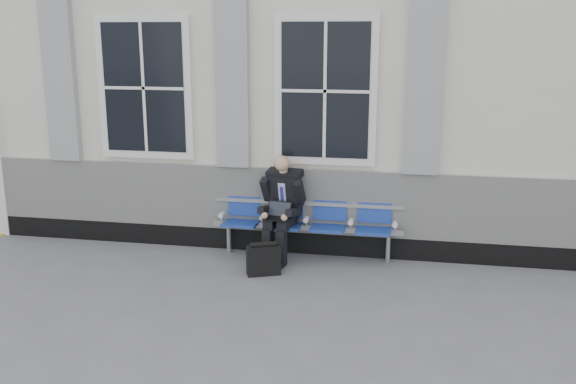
# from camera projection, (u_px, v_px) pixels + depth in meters

# --- Properties ---
(ground) EXTENTS (70.00, 70.00, 0.00)m
(ground) POSITION_uv_depth(u_px,v_px,m) (277.00, 293.00, 7.57)
(ground) COLOR slate
(ground) RESTS_ON ground
(station_building) EXTENTS (14.40, 4.40, 4.49)m
(station_building) POSITION_uv_depth(u_px,v_px,m) (319.00, 81.00, 10.35)
(station_building) COLOR silver
(station_building) RESTS_ON ground
(bench) EXTENTS (2.60, 0.47, 0.91)m
(bench) POSITION_uv_depth(u_px,v_px,m) (307.00, 218.00, 8.68)
(bench) COLOR #9EA0A3
(bench) RESTS_ON ground
(businessman) EXTENTS (0.61, 0.81, 1.42)m
(businessman) POSITION_uv_depth(u_px,v_px,m) (282.00, 204.00, 8.56)
(businessman) COLOR black
(businessman) RESTS_ON ground
(briefcase) EXTENTS (0.46, 0.33, 0.43)m
(briefcase) POSITION_uv_depth(u_px,v_px,m) (264.00, 260.00, 8.11)
(briefcase) COLOR black
(briefcase) RESTS_ON ground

